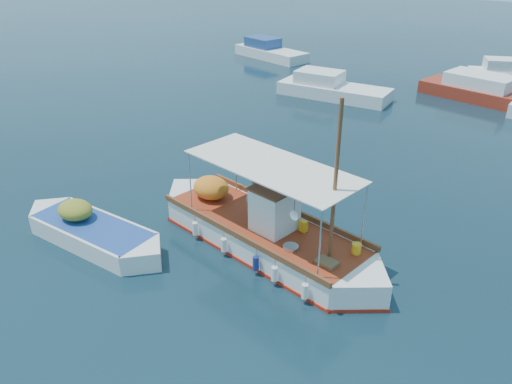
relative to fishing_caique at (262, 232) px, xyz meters
The scene contains 6 objects.
ground 1.19m from the fishing_caique, 37.92° to the left, with size 160.00×160.00×0.00m, color black.
fishing_caique is the anchor object (origin of this frame).
dinghy 5.81m from the fishing_caique, 147.74° to the right, with size 6.27×1.81×1.53m.
bg_boat_nw 18.11m from the fishing_caique, 109.64° to the left, with size 7.30×2.88×1.80m.
bg_boat_n 21.95m from the fishing_caique, 81.99° to the left, with size 10.31×4.83×1.80m.
bg_boat_far_w 29.22m from the fishing_caique, 122.68° to the left, with size 7.27×3.94×1.80m.
Camera 1 is at (7.04, -12.51, 9.34)m, focal length 35.00 mm.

